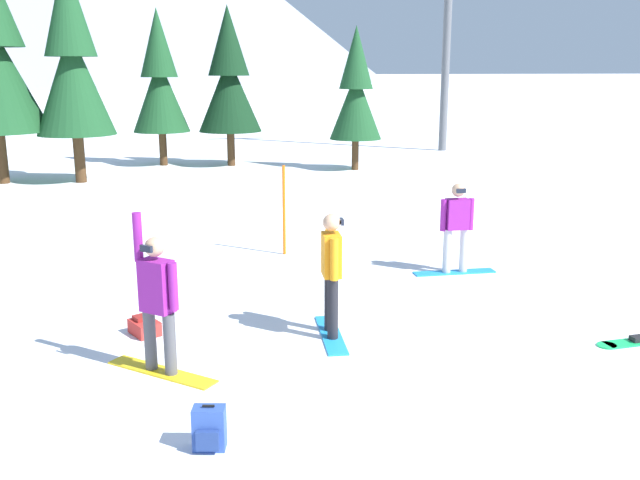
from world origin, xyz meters
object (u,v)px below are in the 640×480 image
snowboarder_foreground (158,301)px  trail_marker_pole (284,210)px  backpack_red (144,327)px  pine_tree_twin (229,80)px  snowboarder_background (457,227)px  backpack_blue (209,429)px  snowboarder_midground (331,272)px  pine_tree_tall (160,81)px  pine_tree_young (72,62)px  pine_tree_short (356,92)px

snowboarder_foreground → trail_marker_pole: bearing=64.8°
backpack_red → pine_tree_twin: (3.08, 17.57, 3.14)m
snowboarder_foreground → snowboarder_background: (5.32, 3.28, -0.07)m
backpack_blue → snowboarder_midground: bearing=54.7°
snowboarder_foreground → snowboarder_background: bearing=31.6°
pine_tree_tall → pine_tree_young: 4.62m
snowboarder_background → pine_tree_twin: bearing=98.9°
pine_tree_tall → pine_tree_short: bearing=-22.7°
backpack_red → pine_tree_twin: size_ratio=0.09×
snowboarder_foreground → pine_tree_twin: bearing=81.4°
snowboarder_background → pine_tree_young: 15.15m
trail_marker_pole → pine_tree_short: size_ratio=0.35×
snowboarder_midground → backpack_blue: bearing=-125.3°
snowboarder_foreground → snowboarder_background: 6.25m
snowboarder_midground → pine_tree_tall: pine_tree_tall is taller
snowboarder_background → pine_tree_tall: (-5.01, 16.36, 2.32)m
pine_tree_short → pine_tree_young: size_ratio=0.73×
pine_tree_short → pine_tree_tall: bearing=157.3°
trail_marker_pole → pine_tree_young: bearing=114.8°
pine_tree_twin → pine_tree_short: bearing=-26.8°
backpack_red → backpack_blue: bearing=-78.7°
snowboarder_background → snowboarder_midground: bearing=-139.6°
snowboarder_foreground → snowboarder_midground: (2.35, 0.75, -0.01)m
snowboarder_background → trail_marker_pole: size_ratio=0.92×
trail_marker_pole → pine_tree_short: 12.52m
snowboarder_midground → snowboarder_background: 3.90m
backpack_blue → backpack_red: size_ratio=0.87×
snowboarder_background → pine_tree_short: bearing=82.0°
snowboarder_midground → backpack_red: 2.77m
snowboarder_foreground → pine_tree_young: size_ratio=0.28×
snowboarder_midground → pine_tree_short: 16.83m
pine_tree_short → pine_tree_twin: 4.89m
snowboarder_midground → pine_tree_tall: size_ratio=0.30×
snowboarder_midground → trail_marker_pole: (0.15, 4.56, -0.03)m
snowboarder_midground → trail_marker_pole: bearing=88.1°
trail_marker_pole → pine_tree_tall: 14.67m
backpack_blue → pine_tree_young: 18.50m
snowboarder_midground → pine_tree_twin: size_ratio=0.29×
snowboarder_foreground → backpack_red: size_ratio=3.68×
pine_tree_tall → pine_tree_young: (-2.73, -3.67, 0.66)m
backpack_blue → pine_tree_twin: (2.42, 20.90, 3.04)m
pine_tree_twin → trail_marker_pole: bearing=-91.5°
backpack_red → pine_tree_young: size_ratio=0.08×
snowboarder_midground → trail_marker_pole: trail_marker_pole is taller
backpack_blue → trail_marker_pole: size_ratio=0.26×
pine_tree_tall → pine_tree_young: bearing=-126.6°
backpack_red → trail_marker_pole: trail_marker_pole is taller
snowboarder_midground → backpack_red: bearing=166.2°
snowboarder_foreground → trail_marker_pole: snowboarder_foreground is taller
snowboarder_background → pine_tree_young: bearing=121.4°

